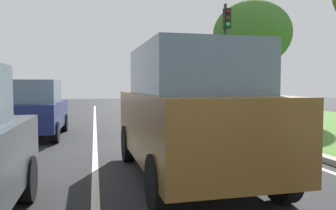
% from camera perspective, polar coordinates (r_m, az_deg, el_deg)
% --- Properties ---
extents(ground_plane, '(60.00, 60.00, 0.00)m').
position_cam_1_polar(ground_plane, '(11.30, -8.56, -4.96)').
color(ground_plane, '#262628').
extents(lane_line_center, '(0.12, 32.00, 0.01)m').
position_cam_1_polar(lane_line_center, '(11.28, -12.12, -4.99)').
color(lane_line_center, silver).
rests_on(lane_line_center, ground).
extents(lane_line_right_edge, '(0.12, 32.00, 0.01)m').
position_cam_1_polar(lane_line_right_edge, '(12.06, 8.82, -4.41)').
color(lane_line_right_edge, silver).
rests_on(lane_line_right_edge, ground).
extents(curb_right, '(0.24, 48.00, 0.12)m').
position_cam_1_polar(curb_right, '(12.24, 11.01, -4.05)').
color(curb_right, '#9E9B93').
rests_on(curb_right, ground).
extents(car_suv_ahead, '(2.07, 4.55, 2.28)m').
position_cam_1_polar(car_suv_ahead, '(5.91, 3.57, -1.11)').
color(car_suv_ahead, brown).
rests_on(car_suv_ahead, ground).
extents(car_hatchback_far, '(1.78, 3.73, 1.78)m').
position_cam_1_polar(car_hatchback_far, '(11.32, -21.50, -0.65)').
color(car_hatchback_far, navy).
rests_on(car_hatchback_far, ground).
extents(traffic_light_near_right, '(0.32, 0.50, 5.35)m').
position_cam_1_polar(traffic_light_near_right, '(16.13, 9.66, 10.35)').
color(traffic_light_near_right, '#2D2D2D').
rests_on(traffic_light_near_right, ground).
extents(tree_roadside_far, '(4.38, 4.38, 6.38)m').
position_cam_1_polar(tree_roadside_far, '(20.22, 13.87, 11.45)').
color(tree_roadside_far, '#4C331E').
rests_on(tree_roadside_far, ground).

